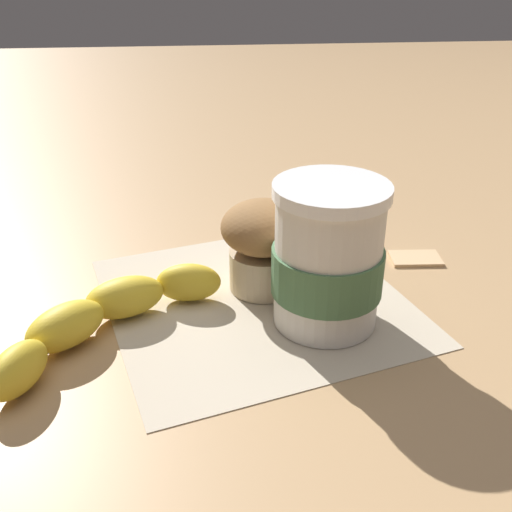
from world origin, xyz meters
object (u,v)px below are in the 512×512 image
Objects in this scene: muffin at (263,242)px; banana at (103,315)px; coffee_cup at (328,259)px; sugar_packet at (416,257)px.

muffin reaches higher than banana.
muffin is at bearing -52.43° from coffee_cup.
coffee_cup is 0.16m from sugar_packet.
muffin is at bearing 13.78° from sugar_packet.
banana reaches higher than sugar_packet.
sugar_packet is (-0.11, -0.10, -0.06)m from coffee_cup.
muffin is at bearing -155.87° from banana.
banana is at bearing 0.68° from coffee_cup.
coffee_cup is 0.19m from banana.
banana is 0.31m from sugar_packet.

